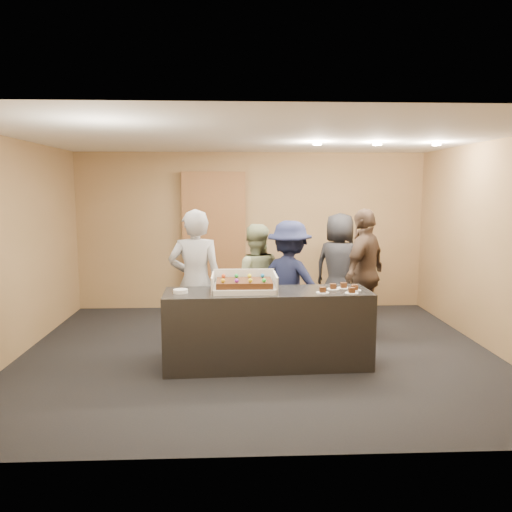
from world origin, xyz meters
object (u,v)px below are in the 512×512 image
(person_server_grey, at_px, (196,283))
(person_brown_extra, at_px, (364,273))
(storage_cabinet, at_px, (214,241))
(person_navy_man, at_px, (290,283))
(cake_box, at_px, (244,287))
(sheet_cake, at_px, (244,283))
(person_dark_suit, at_px, (339,267))
(plate_stack, at_px, (181,291))
(person_sage_man, at_px, (255,282))
(serving_counter, at_px, (267,328))

(person_server_grey, relative_size, person_brown_extra, 1.01)
(storage_cabinet, relative_size, person_navy_man, 1.42)
(cake_box, relative_size, person_server_grey, 0.41)
(person_server_grey, bearing_deg, person_brown_extra, -165.53)
(sheet_cake, height_order, person_dark_suit, person_dark_suit)
(person_server_grey, xyz_separation_m, person_navy_man, (1.23, 0.40, -0.09))
(plate_stack, distance_m, person_brown_extra, 2.70)
(cake_box, distance_m, person_brown_extra, 2.02)
(plate_stack, height_order, person_brown_extra, person_brown_extra)
(sheet_cake, distance_m, person_sage_man, 1.11)
(person_dark_suit, bearing_deg, cake_box, 88.36)
(serving_counter, height_order, person_sage_man, person_sage_man)
(person_sage_man, bearing_deg, person_dark_suit, -144.58)
(serving_counter, bearing_deg, person_sage_man, 92.98)
(serving_counter, distance_m, sheet_cake, 0.61)
(storage_cabinet, bearing_deg, sheet_cake, -81.01)
(person_brown_extra, bearing_deg, cake_box, -19.30)
(sheet_cake, height_order, person_brown_extra, person_brown_extra)
(person_navy_man, bearing_deg, cake_box, 84.08)
(storage_cabinet, distance_m, person_brown_extra, 2.80)
(person_navy_man, bearing_deg, person_brown_extra, -134.80)
(sheet_cake, xyz_separation_m, person_sage_man, (0.17, 1.08, -0.19))
(person_server_grey, relative_size, person_navy_man, 1.10)
(storage_cabinet, height_order, person_navy_man, storage_cabinet)
(person_brown_extra, bearing_deg, person_server_grey, -35.72)
(person_brown_extra, bearing_deg, storage_cabinet, -90.92)
(person_navy_man, xyz_separation_m, person_dark_suit, (0.91, 1.15, 0.02))
(storage_cabinet, bearing_deg, person_server_grey, -93.39)
(serving_counter, bearing_deg, sheet_cake, 177.43)
(sheet_cake, distance_m, person_server_grey, 0.75)
(person_server_grey, distance_m, person_sage_man, 1.00)
(cake_box, bearing_deg, person_brown_extra, 32.39)
(person_sage_man, height_order, person_dark_suit, person_dark_suit)
(storage_cabinet, height_order, person_brown_extra, storage_cabinet)
(storage_cabinet, xyz_separation_m, sheet_cake, (0.45, -2.87, -0.19))
(serving_counter, distance_m, plate_stack, 1.11)
(person_navy_man, height_order, person_brown_extra, person_brown_extra)
(plate_stack, bearing_deg, person_dark_suit, 42.27)
(storage_cabinet, bearing_deg, serving_counter, -75.80)
(storage_cabinet, xyz_separation_m, person_server_grey, (-0.14, -2.42, -0.27))
(person_brown_extra, height_order, person_dark_suit, person_brown_extra)
(cake_box, distance_m, plate_stack, 0.74)
(plate_stack, distance_m, person_dark_suit, 3.07)
(storage_cabinet, xyz_separation_m, plate_stack, (-0.28, -2.94, -0.26))
(storage_cabinet, bearing_deg, person_dark_suit, -23.71)
(sheet_cake, distance_m, person_dark_suit, 2.53)
(sheet_cake, relative_size, person_navy_man, 0.39)
(person_server_grey, distance_m, person_brown_extra, 2.40)
(serving_counter, distance_m, storage_cabinet, 3.05)
(cake_box, bearing_deg, sheet_cake, -91.01)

